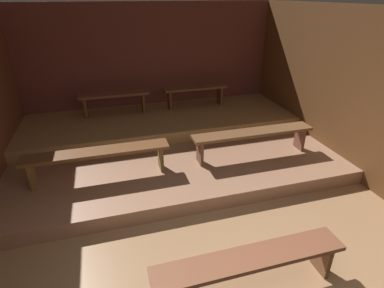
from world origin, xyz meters
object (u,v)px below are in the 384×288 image
object	(u,v)px
bench_lower_left	(98,155)
bench_middle_right	(195,91)
bench_middle_left	(114,98)
bench_lower_right	(253,135)
bench_floor_center	(250,263)

from	to	relation	value
bench_lower_left	bench_middle_right	size ratio (longest dim) A/B	1.49
bench_middle_left	bench_middle_right	xyz separation A→B (m)	(1.79, 0.00, 0.00)
bench_lower_left	bench_lower_right	distance (m)	2.58
bench_middle_left	bench_middle_right	distance (m)	1.79
bench_lower_left	bench_lower_right	size ratio (longest dim) A/B	1.00
bench_lower_left	bench_middle_left	size ratio (longest dim) A/B	1.49
bench_lower_right	bench_middle_left	size ratio (longest dim) A/B	1.49
bench_lower_right	bench_middle_left	xyz separation A→B (m)	(-2.19, 2.15, 0.21)
bench_floor_center	bench_lower_left	xyz separation A→B (m)	(-1.41, 2.33, 0.23)
bench_middle_right	bench_lower_left	bearing A→B (deg)	-135.48
bench_lower_left	bench_middle_left	distance (m)	2.19
bench_lower_right	bench_middle_left	bearing A→B (deg)	135.48
bench_lower_right	bench_middle_right	xyz separation A→B (m)	(-0.39, 2.15, 0.21)
bench_lower_left	bench_lower_right	world-z (taller)	same
bench_floor_center	bench_middle_left	world-z (taller)	bench_middle_left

